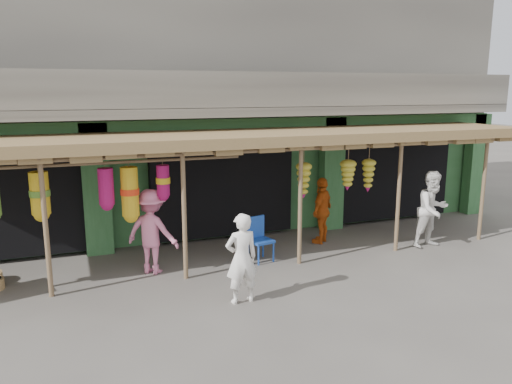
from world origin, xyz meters
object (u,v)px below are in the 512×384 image
object	(u,v)px
person_front	(242,258)
person_shopper	(152,231)
person_right	(433,209)
person_vendor	(322,210)
blue_chair	(259,236)

from	to	relation	value
person_front	person_shopper	xyz separation A→B (m)	(-1.23, 2.04, 0.06)
person_right	person_vendor	distance (m)	2.60
person_front	person_vendor	xyz separation A→B (m)	(2.99, 2.64, 0.00)
person_front	person_right	size ratio (longest dim) A/B	0.89
blue_chair	person_shopper	bearing A→B (deg)	164.73
person_right	blue_chair	bearing A→B (deg)	166.18
person_front	person_shopper	world-z (taller)	person_shopper
blue_chair	person_vendor	distance (m)	2.04
blue_chair	person_front	world-z (taller)	person_front
person_shopper	person_front	bearing A→B (deg)	159.83
person_right	person_vendor	size ratio (longest dim) A/B	1.13
person_vendor	blue_chair	bearing A→B (deg)	-20.87
person_right	person_front	bearing A→B (deg)	-171.22
blue_chair	person_vendor	size ratio (longest dim) A/B	0.60
person_front	person_shopper	size ratio (longest dim) A/B	0.93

